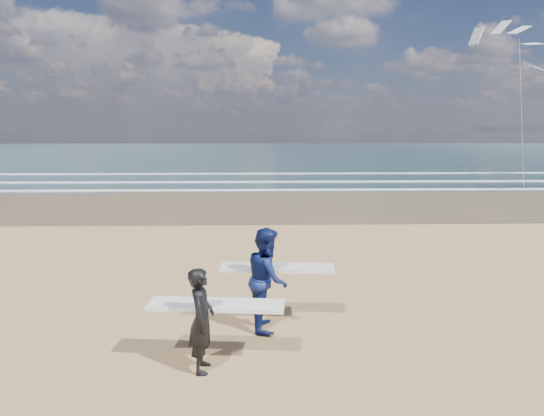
{
  "coord_description": "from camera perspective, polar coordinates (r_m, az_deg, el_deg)",
  "views": [
    {
      "loc": [
        1.17,
        -6.75,
        3.75
      ],
      "look_at": [
        1.54,
        6.0,
        1.66
      ],
      "focal_mm": 32.0,
      "sensor_mm": 36.0,
      "label": 1
    }
  ],
  "objects": [
    {
      "name": "ocean",
      "position": [
        81.06,
        11.86,
        6.43
      ],
      "size": [
        220.0,
        100.0,
        0.02
      ],
      "primitive_type": "cube",
      "color": "#173034",
      "rests_on": "ground"
    },
    {
      "name": "foam_breakers",
      "position": [
        39.78,
        26.65,
        2.96
      ],
      "size": [
        220.0,
        11.7,
        0.05
      ],
      "color": "white",
      "rests_on": "ground"
    },
    {
      "name": "surfer_near",
      "position": [
        7.81,
        -7.99,
        -12.62
      ],
      "size": [
        2.24,
        1.02,
        1.66
      ],
      "color": "black",
      "rests_on": "ground"
    },
    {
      "name": "surfer_far",
      "position": [
        9.21,
        -0.49,
        -8.23
      ],
      "size": [
        2.23,
        1.17,
        1.94
      ],
      "color": "#0D1749",
      "rests_on": "ground"
    },
    {
      "name": "kite_1",
      "position": [
        36.42,
        27.23,
        12.32
      ],
      "size": [
        5.77,
        4.74,
        11.46
      ],
      "color": "slate",
      "rests_on": "ground"
    }
  ]
}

